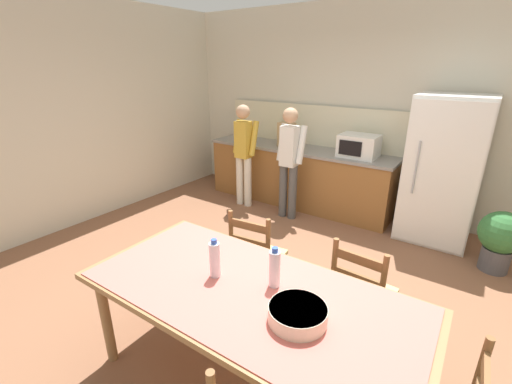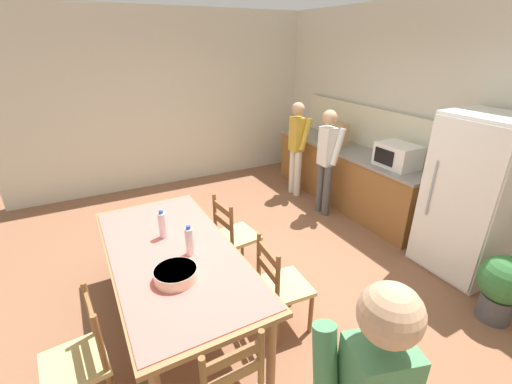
{
  "view_description": "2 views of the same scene",
  "coord_description": "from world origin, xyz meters",
  "px_view_note": "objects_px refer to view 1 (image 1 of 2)",
  "views": [
    {
      "loc": [
        1.27,
        -2.28,
        2.08
      ],
      "look_at": [
        -0.39,
        0.11,
        0.98
      ],
      "focal_mm": 24.0,
      "sensor_mm": 36.0,
      "label": 1
    },
    {
      "loc": [
        2.71,
        -1.36,
        2.41
      ],
      "look_at": [
        0.16,
        -0.03,
        1.12
      ],
      "focal_mm": 24.0,
      "sensor_mm": 36.0,
      "label": 2
    }
  ],
  "objects_px": {
    "dining_table": "(249,299)",
    "person_at_counter": "(289,158)",
    "chair_side_far_left": "(256,257)",
    "serving_bowl": "(298,313)",
    "microwave": "(359,146)",
    "potted_plant": "(501,238)",
    "person_at_sink": "(244,151)",
    "bottle_off_centre": "(275,268)",
    "refrigerator": "(443,171)",
    "chair_side_far_right": "(361,294)",
    "bottle_near_centre": "(215,259)",
    "paper_bag": "(286,135)"
  },
  "relations": [
    {
      "from": "person_at_counter",
      "to": "bottle_near_centre",
      "type": "bearing_deg",
      "value": -160.52
    },
    {
      "from": "bottle_off_centre",
      "to": "microwave",
      "type": "bearing_deg",
      "value": 99.8
    },
    {
      "from": "microwave",
      "to": "person_at_counter",
      "type": "relative_size",
      "value": 0.32
    },
    {
      "from": "microwave",
      "to": "dining_table",
      "type": "height_order",
      "value": "microwave"
    },
    {
      "from": "bottle_off_centre",
      "to": "chair_side_far_right",
      "type": "height_order",
      "value": "bottle_off_centre"
    },
    {
      "from": "microwave",
      "to": "serving_bowl",
      "type": "distance_m",
      "value": 3.24
    },
    {
      "from": "paper_bag",
      "to": "person_at_sink",
      "type": "height_order",
      "value": "person_at_sink"
    },
    {
      "from": "microwave",
      "to": "chair_side_far_right",
      "type": "xyz_separation_m",
      "value": [
        0.87,
        -2.27,
        -0.6
      ]
    },
    {
      "from": "paper_bag",
      "to": "bottle_off_centre",
      "type": "xyz_separation_m",
      "value": [
        1.62,
        -2.94,
        -0.18
      ]
    },
    {
      "from": "person_at_sink",
      "to": "person_at_counter",
      "type": "height_order",
      "value": "person_at_counter"
    },
    {
      "from": "refrigerator",
      "to": "dining_table",
      "type": "relative_size",
      "value": 0.82
    },
    {
      "from": "dining_table",
      "to": "potted_plant",
      "type": "height_order",
      "value": "dining_table"
    },
    {
      "from": "dining_table",
      "to": "chair_side_far_left",
      "type": "bearing_deg",
      "value": 121.9
    },
    {
      "from": "refrigerator",
      "to": "person_at_sink",
      "type": "distance_m",
      "value": 2.65
    },
    {
      "from": "paper_bag",
      "to": "bottle_off_centre",
      "type": "distance_m",
      "value": 3.36
    },
    {
      "from": "microwave",
      "to": "bottle_off_centre",
      "type": "distance_m",
      "value": 2.99
    },
    {
      "from": "microwave",
      "to": "person_at_sink",
      "type": "bearing_deg",
      "value": -162.24
    },
    {
      "from": "paper_bag",
      "to": "bottle_off_centre",
      "type": "height_order",
      "value": "paper_bag"
    },
    {
      "from": "refrigerator",
      "to": "potted_plant",
      "type": "xyz_separation_m",
      "value": [
        0.68,
        -0.43,
        -0.49
      ]
    },
    {
      "from": "person_at_sink",
      "to": "bottle_near_centre",
      "type": "bearing_deg",
      "value": -146.66
    },
    {
      "from": "paper_bag",
      "to": "bottle_near_centre",
      "type": "relative_size",
      "value": 1.33
    },
    {
      "from": "microwave",
      "to": "bottle_near_centre",
      "type": "relative_size",
      "value": 1.85
    },
    {
      "from": "person_at_counter",
      "to": "refrigerator",
      "type": "bearing_deg",
      "value": -74.59
    },
    {
      "from": "serving_bowl",
      "to": "chair_side_far_right",
      "type": "distance_m",
      "value": 0.96
    },
    {
      "from": "bottle_near_centre",
      "to": "bottle_off_centre",
      "type": "distance_m",
      "value": 0.4
    },
    {
      "from": "bottle_off_centre",
      "to": "chair_side_far_right",
      "type": "bearing_deg",
      "value": 61.86
    },
    {
      "from": "microwave",
      "to": "paper_bag",
      "type": "distance_m",
      "value": 1.12
    },
    {
      "from": "chair_side_far_left",
      "to": "chair_side_far_right",
      "type": "xyz_separation_m",
      "value": [
        0.96,
        0.01,
        0.0
      ]
    },
    {
      "from": "bottle_near_centre",
      "to": "person_at_sink",
      "type": "distance_m",
      "value": 3.08
    },
    {
      "from": "microwave",
      "to": "dining_table",
      "type": "xyz_separation_m",
      "value": [
        0.4,
        -3.07,
        -0.34
      ]
    },
    {
      "from": "microwave",
      "to": "potted_plant",
      "type": "bearing_deg",
      "value": -14.52
    },
    {
      "from": "serving_bowl",
      "to": "chair_side_far_left",
      "type": "distance_m",
      "value": 1.28
    },
    {
      "from": "bottle_off_centre",
      "to": "paper_bag",
      "type": "bearing_deg",
      "value": 118.95
    },
    {
      "from": "bottle_near_centre",
      "to": "chair_side_far_right",
      "type": "xyz_separation_m",
      "value": [
        0.73,
        0.81,
        -0.46
      ]
    },
    {
      "from": "paper_bag",
      "to": "dining_table",
      "type": "height_order",
      "value": "paper_bag"
    },
    {
      "from": "bottle_near_centre",
      "to": "potted_plant",
      "type": "bearing_deg",
      "value": 58.78
    },
    {
      "from": "chair_side_far_right",
      "to": "person_at_counter",
      "type": "relative_size",
      "value": 0.59
    },
    {
      "from": "bottle_near_centre",
      "to": "bottle_off_centre",
      "type": "relative_size",
      "value": 1.0
    },
    {
      "from": "refrigerator",
      "to": "dining_table",
      "type": "bearing_deg",
      "value": -101.9
    },
    {
      "from": "chair_side_far_right",
      "to": "potted_plant",
      "type": "distance_m",
      "value": 2.01
    },
    {
      "from": "bottle_near_centre",
      "to": "chair_side_far_left",
      "type": "relative_size",
      "value": 0.3
    },
    {
      "from": "refrigerator",
      "to": "bottle_off_centre",
      "type": "relative_size",
      "value": 6.52
    },
    {
      "from": "dining_table",
      "to": "microwave",
      "type": "bearing_deg",
      "value": 97.48
    },
    {
      "from": "microwave",
      "to": "person_at_counter",
      "type": "xyz_separation_m",
      "value": [
        -0.77,
        -0.52,
        -0.17
      ]
    },
    {
      "from": "microwave",
      "to": "potted_plant",
      "type": "relative_size",
      "value": 0.75
    },
    {
      "from": "serving_bowl",
      "to": "chair_side_far_left",
      "type": "bearing_deg",
      "value": 135.29
    },
    {
      "from": "microwave",
      "to": "paper_bag",
      "type": "relative_size",
      "value": 1.39
    },
    {
      "from": "bottle_off_centre",
      "to": "dining_table",
      "type": "bearing_deg",
      "value": -129.51
    },
    {
      "from": "dining_table",
      "to": "person_at_counter",
      "type": "relative_size",
      "value": 1.39
    },
    {
      "from": "chair_side_far_left",
      "to": "person_at_sink",
      "type": "relative_size",
      "value": 0.59
    }
  ]
}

